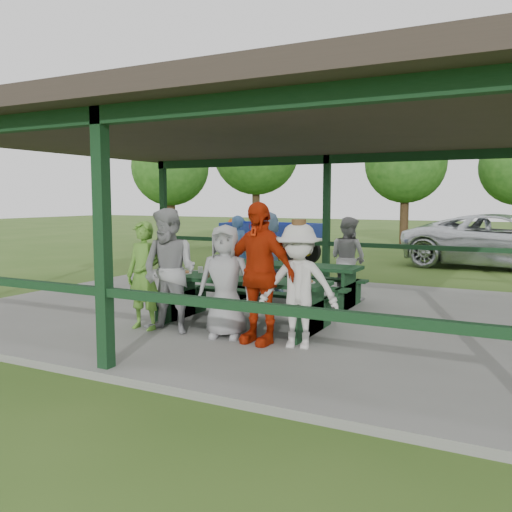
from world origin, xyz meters
The scene contains 19 objects.
ground centered at (0.00, 0.00, 0.00)m, with size 90.00×90.00×0.00m, color #33541A.
concrete_slab centered at (0.00, 0.00, 0.05)m, with size 10.00×8.00×0.10m, color slate.
pavilion_structure centered at (0.00, 0.00, 3.17)m, with size 10.60×8.60×3.24m.
picnic_table_near centered at (0.44, -1.20, 0.58)m, with size 2.68×1.39×0.75m.
picnic_table_far centered at (0.42, 0.80, 0.57)m, with size 2.53×1.39×0.75m.
table_setting centered at (0.36, -1.15, 0.88)m, with size 2.38×0.45×0.10m.
contestant_green centered at (-0.80, -2.08, 0.92)m, with size 0.60×0.39×1.64m, color #548C2D.
contestant_grey_left centered at (-0.31, -2.10, 1.02)m, with size 0.89×0.70×1.84m, color #969799.
contestant_grey_mid centered at (0.55, -1.96, 0.91)m, with size 0.79×0.51×1.61m, color gray.
contestant_red centered at (1.09, -2.00, 1.07)m, with size 1.14×0.47×1.94m, color #B12408.
contestant_white_fedora centered at (1.68, -1.98, 0.93)m, with size 1.17×0.83×1.71m.
spectator_lblue centered at (-0.50, 1.62, 0.96)m, with size 1.60×0.51×1.72m, color #8AB0D6.
spectator_blue centered at (-1.44, 2.06, 0.90)m, with size 0.59×0.38×1.60m, color #3F67A5.
spectator_grey centered at (1.21, 1.65, 0.91)m, with size 0.79×0.62×1.63m, color gray.
pickup_truck centered at (3.74, 9.11, 0.81)m, with size 2.69×5.83×1.62m, color silver.
farm_trailer centered at (-2.95, 6.90, 0.70)m, with size 4.07×2.03×1.41m.
tree_far_left centered at (-7.28, 14.37, 4.23)m, with size 4.00×4.00×6.25m.
tree_left centered at (-0.42, 14.66, 3.55)m, with size 3.36×3.36×5.25m.
tree_edge_left centered at (-9.00, 9.95, 3.35)m, with size 3.17×3.17×4.95m.
Camera 1 is at (4.38, -8.52, 2.07)m, focal length 38.00 mm.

